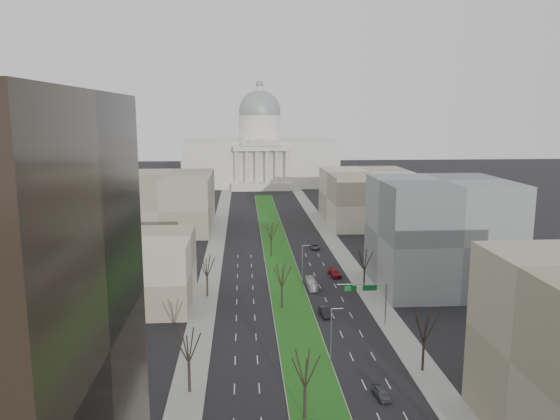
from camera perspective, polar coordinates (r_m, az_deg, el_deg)
name	(u,v)px	position (r m, az deg, el deg)	size (l,w,h in m)	color
ground	(279,256)	(148.27, -0.15, -4.86)	(600.00, 600.00, 0.00)	black
median	(279,257)	(147.27, -0.12, -4.92)	(8.00, 222.03, 0.20)	#999993
sidewalk_left	(208,286)	(124.23, -7.53, -7.90)	(5.00, 330.00, 0.15)	gray
sidewalk_right	(362,283)	(126.88, 8.60, -7.54)	(5.00, 330.00, 0.15)	gray
capitol	(260,154)	(293.48, -2.10, 5.82)	(80.00, 46.00, 55.00)	beige
building_beige_left	(127,270)	(114.81, -15.70, -6.10)	(26.00, 22.00, 14.00)	gray
building_grey_right	(440,234)	(125.66, 16.41, -2.39)	(28.00, 26.00, 24.00)	slate
building_far_left	(167,201)	(187.00, -11.74, 0.89)	(30.00, 40.00, 18.00)	gray
building_far_right	(369,197)	(195.32, 9.26, 1.36)	(30.00, 40.00, 18.00)	gray
tree_left_mid	(188,345)	(77.92, -9.57, -13.75)	(5.40, 5.40, 9.72)	black
tree_left_far	(207,266)	(115.56, -7.66, -5.78)	(5.28, 5.28, 9.50)	black
tree_right_mid	(425,326)	(85.43, 14.87, -11.64)	(5.52, 5.52, 9.94)	black
tree_right_far	(365,259)	(122.19, 8.84, -5.09)	(5.04, 5.04, 9.07)	black
tree_median_a	(305,368)	(70.69, 2.65, -16.21)	(5.40, 5.40, 9.72)	black
tree_median_b	(282,275)	(107.84, 0.20, -6.77)	(5.40, 5.40, 9.72)	black
tree_median_c	(271,231)	(146.50, -0.93, -2.22)	(5.40, 5.40, 9.72)	black
streetlamp_median_b	(331,335)	(85.86, 5.38, -12.91)	(1.90, 0.20, 9.16)	gray
streetlamp_median_c	(303,264)	(123.31, 2.38, -5.66)	(1.90, 0.20, 9.16)	gray
mast_arm_signs	(371,294)	(101.02, 9.52, -8.63)	(9.12, 0.24, 8.09)	gray
car_grey_near	(381,393)	(79.71, 10.53, -18.24)	(1.65, 4.11, 1.40)	#424449
car_black	(325,312)	(106.44, 4.73, -10.56)	(1.70, 4.88, 1.61)	black
car_red	(334,273)	(131.05, 5.72, -6.57)	(2.21, 5.45, 1.58)	maroon
car_grey_far	(315,247)	(156.30, 3.64, -3.84)	(2.21, 4.79, 1.33)	#484A4F
box_van	(312,283)	(122.14, 3.32, -7.67)	(1.75, 7.50, 2.09)	silver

